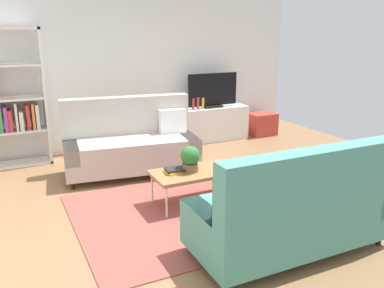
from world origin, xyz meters
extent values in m
plane|color=#936B47|center=(0.00, 0.00, 0.00)|extent=(7.68, 7.68, 0.00)
cube|color=white|center=(0.00, 2.80, 1.45)|extent=(6.40, 0.12, 2.90)
cube|color=#9E4C42|center=(-0.12, -0.23, 0.01)|extent=(2.90, 2.20, 0.01)
cube|color=#B2ADA3|center=(-0.47, 1.32, 0.32)|extent=(1.99, 1.07, 0.44)
cube|color=#B2ADA3|center=(-0.43, 1.63, 0.82)|extent=(1.91, 0.43, 0.56)
cube|color=#B2ADA3|center=(0.38, 1.21, 0.43)|extent=(0.30, 0.86, 0.22)
cube|color=#B2ADA3|center=(-1.31, 1.42, 0.43)|extent=(0.30, 0.86, 0.22)
cylinder|color=black|center=(0.35, 0.87, 0.05)|extent=(0.05, 0.05, 0.10)
cylinder|color=black|center=(-1.37, 1.09, 0.05)|extent=(0.05, 0.05, 0.10)
cylinder|color=black|center=(0.44, 1.55, 0.05)|extent=(0.05, 0.05, 0.10)
cylinder|color=black|center=(-1.29, 1.76, 0.05)|extent=(0.05, 0.05, 0.10)
cube|color=white|center=(0.22, 1.37, 0.72)|extent=(0.41, 0.19, 0.36)
cube|color=teal|center=(0.23, -1.38, 0.32)|extent=(1.91, 0.85, 0.44)
cube|color=teal|center=(0.23, -1.70, 0.82)|extent=(1.90, 0.21, 0.56)
cube|color=teal|center=(-0.62, -1.38, 0.43)|extent=(0.21, 0.84, 0.22)
cube|color=teal|center=(1.08, -1.39, 0.43)|extent=(0.21, 0.84, 0.22)
cylinder|color=black|center=(-0.63, -1.04, 0.05)|extent=(0.05, 0.05, 0.10)
cylinder|color=black|center=(1.11, -1.05, 0.05)|extent=(0.05, 0.05, 0.10)
cylinder|color=black|center=(-0.64, -1.72, 0.05)|extent=(0.05, 0.05, 0.10)
cylinder|color=black|center=(1.10, -1.73, 0.05)|extent=(0.05, 0.05, 0.10)
cube|color=black|center=(-0.44, -1.52, 0.72)|extent=(0.40, 0.14, 0.36)
cube|color=#D84C33|center=(0.01, -1.52, 0.72)|extent=(0.40, 0.14, 0.36)
cube|color=#9E7042|center=(-0.07, -0.03, 0.40)|extent=(1.10, 0.56, 0.04)
cylinder|color=silver|center=(-0.57, 0.20, 0.19)|extent=(0.02, 0.02, 0.38)
cylinder|color=silver|center=(0.43, 0.20, 0.19)|extent=(0.02, 0.02, 0.38)
cylinder|color=silver|center=(-0.57, -0.26, 0.19)|extent=(0.02, 0.02, 0.38)
cylinder|color=silver|center=(0.43, -0.26, 0.19)|extent=(0.02, 0.02, 0.38)
cube|color=silver|center=(1.49, 2.46, 0.32)|extent=(1.40, 0.44, 0.64)
cube|color=black|center=(1.49, 2.44, 0.66)|extent=(0.36, 0.20, 0.04)
cube|color=black|center=(1.49, 2.44, 0.98)|extent=(1.00, 0.05, 0.60)
cube|color=white|center=(-1.48, 2.48, 1.05)|extent=(0.04, 0.36, 2.10)
cube|color=white|center=(-2.01, 2.48, 0.02)|extent=(1.10, 0.36, 0.04)
cube|color=white|center=(-2.01, 2.48, 0.55)|extent=(1.02, 0.36, 0.03)
cube|color=white|center=(-2.01, 2.48, 1.05)|extent=(1.02, 0.36, 0.03)
cube|color=white|center=(-2.01, 2.48, 1.55)|extent=(1.02, 0.36, 0.03)
cube|color=#3F8C4C|center=(-2.14, 2.48, 0.77)|extent=(0.06, 0.29, 0.42)
cube|color=purple|center=(-2.07, 2.48, 0.76)|extent=(0.05, 0.29, 0.38)
cube|color=red|center=(-2.01, 2.48, 0.73)|extent=(0.06, 0.29, 0.32)
cube|color=silver|center=(-1.92, 2.48, 0.78)|extent=(0.03, 0.29, 0.42)
cube|color=silver|center=(-1.85, 2.48, 0.71)|extent=(0.06, 0.29, 0.29)
cube|color=red|center=(-1.75, 2.48, 0.76)|extent=(0.05, 0.29, 0.38)
cube|color=orange|center=(-1.68, 2.48, 0.77)|extent=(0.04, 0.29, 0.40)
cube|color=silver|center=(-1.62, 2.48, 0.76)|extent=(0.05, 0.29, 0.38)
cube|color=#B2382D|center=(2.59, 2.36, 0.22)|extent=(0.52, 0.40, 0.44)
cylinder|color=brown|center=(-0.16, -0.03, 0.47)|extent=(0.19, 0.19, 0.11)
sphere|color=#2D7233|center=(-0.16, -0.03, 0.62)|extent=(0.23, 0.23, 0.23)
cube|color=gold|center=(-0.33, 0.02, 0.43)|extent=(0.27, 0.22, 0.02)
cube|color=#262626|center=(-0.33, 0.02, 0.46)|extent=(0.26, 0.20, 0.03)
cylinder|color=#B24C4C|center=(0.91, 2.51, 0.71)|extent=(0.11, 0.11, 0.14)
cylinder|color=red|center=(1.08, 2.42, 0.74)|extent=(0.05, 0.05, 0.21)
cylinder|color=red|center=(1.18, 2.42, 0.75)|extent=(0.05, 0.05, 0.22)
cylinder|color=gold|center=(1.28, 2.42, 0.74)|extent=(0.05, 0.05, 0.20)
camera|label=1|loc=(-2.13, -4.14, 2.07)|focal=37.72mm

